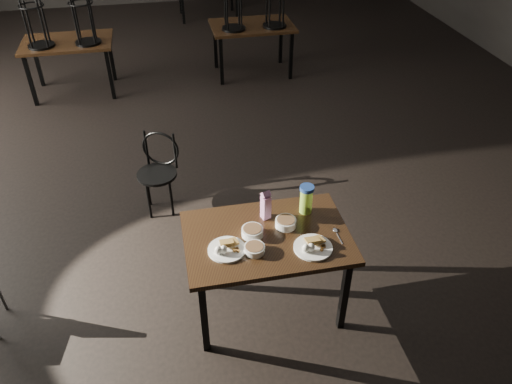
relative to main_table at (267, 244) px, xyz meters
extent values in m
plane|color=black|center=(-0.12, 2.61, -0.67)|extent=(12.00, 12.00, 0.00)
cube|color=black|center=(0.00, 0.00, 0.06)|extent=(1.20, 0.80, 0.04)
cube|color=black|center=(-0.52, -0.32, -0.32)|extent=(0.05, 0.05, 0.71)
cube|color=black|center=(0.52, -0.32, -0.32)|extent=(0.05, 0.05, 0.71)
cube|color=black|center=(-0.52, 0.32, -0.32)|extent=(0.05, 0.05, 0.71)
cube|color=black|center=(0.52, 0.32, -0.32)|extent=(0.05, 0.05, 0.71)
cylinder|color=white|center=(-0.31, -0.10, 0.09)|extent=(0.27, 0.27, 0.02)
cube|color=olive|center=(-0.30, -0.05, 0.14)|extent=(0.10, 0.10, 0.05)
cube|color=olive|center=(-0.27, -0.05, 0.14)|extent=(0.11, 0.11, 0.03)
ellipsoid|color=white|center=(-0.37, -0.13, 0.13)|extent=(0.05, 0.05, 0.06)
ellipsoid|color=white|center=(-0.34, -0.13, 0.13)|extent=(0.05, 0.05, 0.06)
cylinder|color=white|center=(0.29, -0.20, 0.09)|extent=(0.28, 0.28, 0.02)
cube|color=olive|center=(0.29, -0.15, 0.14)|extent=(0.10, 0.10, 0.05)
cube|color=olive|center=(0.33, -0.15, 0.14)|extent=(0.11, 0.12, 0.03)
ellipsoid|color=white|center=(0.22, -0.23, 0.13)|extent=(0.05, 0.05, 0.07)
ellipsoid|color=white|center=(0.26, -0.23, 0.13)|extent=(0.05, 0.05, 0.07)
cylinder|color=white|center=(-0.10, 0.03, 0.11)|extent=(0.16, 0.16, 0.06)
cylinder|color=brown|center=(-0.10, 0.03, 0.13)|extent=(0.13, 0.13, 0.01)
cylinder|color=white|center=(0.16, 0.08, 0.11)|extent=(0.16, 0.16, 0.06)
cylinder|color=brown|center=(0.16, 0.08, 0.13)|extent=(0.13, 0.13, 0.01)
cylinder|color=white|center=(-0.12, -0.15, 0.10)|extent=(0.15, 0.15, 0.05)
cylinder|color=brown|center=(-0.12, -0.15, 0.12)|extent=(0.13, 0.13, 0.01)
cube|color=#8B196C|center=(0.03, 0.20, 0.18)|extent=(0.08, 0.08, 0.20)
cube|color=#8B196C|center=(0.03, 0.20, 0.29)|extent=(0.08, 0.08, 0.06)
cylinder|color=#AAE342|center=(0.35, 0.21, 0.18)|extent=(0.13, 0.13, 0.20)
cylinder|color=navy|center=(0.35, 0.21, 0.30)|extent=(0.14, 0.14, 0.03)
ellipsoid|color=silver|center=(0.50, -0.04, 0.08)|extent=(0.04, 0.05, 0.01)
cube|color=silver|center=(0.50, -0.14, 0.08)|extent=(0.01, 0.12, 0.00)
cylinder|color=black|center=(-0.77, 1.41, -0.24)|extent=(0.38, 0.38, 0.03)
torus|color=black|center=(-0.70, 1.56, -0.05)|extent=(0.35, 0.17, 0.37)
cylinder|color=black|center=(-0.66, 1.52, -0.46)|extent=(0.02, 0.02, 0.43)
cylinder|color=black|center=(-0.88, 1.52, -0.46)|extent=(0.02, 0.02, 0.43)
cylinder|color=black|center=(-0.88, 1.31, -0.46)|extent=(0.02, 0.02, 0.43)
cylinder|color=black|center=(-0.66, 1.31, -0.46)|extent=(0.02, 0.02, 0.43)
cube|color=black|center=(-1.82, 4.39, 0.06)|extent=(1.20, 0.80, 0.04)
cube|color=black|center=(-2.34, 4.07, -0.32)|extent=(0.05, 0.05, 0.71)
cube|color=black|center=(-1.30, 4.07, -0.32)|extent=(0.05, 0.05, 0.71)
cube|color=black|center=(-2.34, 4.71, -0.32)|extent=(0.05, 0.05, 0.71)
cube|color=black|center=(-1.30, 4.71, -0.32)|extent=(0.05, 0.05, 0.71)
cylinder|color=black|center=(-2.12, 4.24, 0.09)|extent=(0.34, 0.34, 0.03)
torus|color=black|center=(-2.12, 4.24, 0.59)|extent=(0.32, 0.32, 0.02)
cylinder|color=black|center=(-2.02, 4.34, 0.46)|extent=(0.03, 0.03, 0.70)
cylinder|color=black|center=(-2.22, 4.34, 0.46)|extent=(0.03, 0.03, 0.70)
cylinder|color=black|center=(-2.22, 4.14, 0.46)|extent=(0.03, 0.03, 0.70)
cylinder|color=black|center=(-2.02, 4.14, 0.46)|extent=(0.03, 0.03, 0.70)
cylinder|color=black|center=(-1.52, 4.24, 0.09)|extent=(0.34, 0.34, 0.03)
torus|color=black|center=(-1.52, 4.24, 0.59)|extent=(0.32, 0.32, 0.02)
cylinder|color=black|center=(-1.42, 4.34, 0.46)|extent=(0.03, 0.03, 0.70)
cylinder|color=black|center=(-1.62, 4.34, 0.46)|extent=(0.03, 0.03, 0.70)
cylinder|color=black|center=(-1.62, 4.14, 0.46)|extent=(0.03, 0.03, 0.70)
cylinder|color=black|center=(-1.42, 4.14, 0.46)|extent=(0.03, 0.03, 0.70)
cube|color=black|center=(0.78, 4.55, 0.06)|extent=(1.20, 0.80, 0.04)
cube|color=black|center=(0.26, 4.23, -0.32)|extent=(0.05, 0.05, 0.71)
cube|color=black|center=(1.30, 4.23, -0.32)|extent=(0.05, 0.05, 0.71)
cube|color=black|center=(0.26, 4.87, -0.32)|extent=(0.05, 0.05, 0.71)
cube|color=black|center=(1.30, 4.87, -0.32)|extent=(0.05, 0.05, 0.71)
cylinder|color=black|center=(0.48, 4.40, 0.09)|extent=(0.34, 0.34, 0.03)
cylinder|color=black|center=(0.58, 4.50, 0.46)|extent=(0.03, 0.03, 0.70)
cylinder|color=black|center=(0.38, 4.50, 0.46)|extent=(0.03, 0.03, 0.70)
cylinder|color=black|center=(0.38, 4.30, 0.46)|extent=(0.03, 0.03, 0.70)
cylinder|color=black|center=(0.58, 4.30, 0.46)|extent=(0.03, 0.03, 0.70)
cylinder|color=black|center=(1.08, 4.40, 0.09)|extent=(0.34, 0.34, 0.03)
cylinder|color=black|center=(0.98, 4.30, 0.46)|extent=(0.03, 0.03, 0.70)
cylinder|color=black|center=(1.18, 4.30, 0.46)|extent=(0.03, 0.03, 0.70)
cube|color=black|center=(-0.06, 7.10, -0.32)|extent=(0.05, 0.05, 0.71)
cube|color=black|center=(0.98, 7.10, -0.32)|extent=(0.05, 0.05, 0.71)
camera|label=1|loc=(-0.61, -2.62, 2.50)|focal=35.00mm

